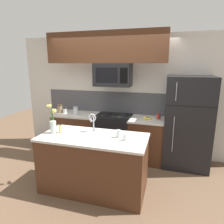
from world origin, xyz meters
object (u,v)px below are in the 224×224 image
at_px(coffee_tin, 159,116).
at_px(dish_soap_bottle, 60,129).
at_px(refrigerator, 187,122).
at_px(flower_vase, 53,124).
at_px(drinking_glass, 118,134).
at_px(sink_faucet, 93,120).
at_px(spare_glass, 125,137).
at_px(microwave, 113,75).
at_px(banana_bunch, 148,119).
at_px(storage_jar_tall, 60,109).
at_px(storage_jar_short, 76,110).
at_px(stove_range, 113,136).
at_px(storage_jar_medium, 65,111).

relative_size(coffee_tin, dish_soap_bottle, 0.67).
bearing_deg(coffee_tin, refrigerator, -3.13).
distance_m(dish_soap_bottle, flower_vase, 0.14).
bearing_deg(drinking_glass, flower_vase, -175.12).
relative_size(refrigerator, dish_soap_bottle, 10.80).
relative_size(sink_faucet, spare_glass, 3.05).
bearing_deg(refrigerator, microwave, -178.43).
xyz_separation_m(coffee_tin, sink_faucet, (-1.00, -1.09, 0.14)).
distance_m(banana_bunch, coffee_tin, 0.23).
bearing_deg(dish_soap_bottle, sink_faucet, 24.51).
distance_m(microwave, storage_jar_tall, 1.47).
xyz_separation_m(spare_glass, flower_vase, (-1.18, -0.02, 0.10)).
distance_m(storage_jar_tall, drinking_glass, 2.04).
height_order(refrigerator, storage_jar_short, refrigerator).
xyz_separation_m(stove_range, dish_soap_bottle, (-0.53, -1.26, 0.52)).
bearing_deg(coffee_tin, dish_soap_bottle, -138.35).
relative_size(storage_jar_tall, storage_jar_short, 1.12).
height_order(storage_jar_tall, flower_vase, flower_vase).
distance_m(refrigerator, storage_jar_medium, 2.63).
bearing_deg(storage_jar_short, coffee_tin, 2.83).
bearing_deg(storage_jar_tall, banana_bunch, -0.67).
bearing_deg(flower_vase, stove_range, 63.64).
distance_m(storage_jar_medium, spare_glass, 2.08).
height_order(storage_jar_medium, dish_soap_bottle, dish_soap_bottle).
xyz_separation_m(storage_jar_short, coffee_tin, (1.80, 0.09, -0.03)).
xyz_separation_m(microwave, refrigerator, (1.49, 0.04, -0.89)).
height_order(banana_bunch, coffee_tin, coffee_tin).
relative_size(stove_range, sink_faucet, 3.04).
bearing_deg(banana_bunch, storage_jar_short, 179.19).
distance_m(stove_range, coffee_tin, 1.07).
bearing_deg(storage_jar_tall, storage_jar_medium, -0.05).
distance_m(coffee_tin, dish_soap_bottle, 1.97).
distance_m(stove_range, flower_vase, 1.55).
height_order(storage_jar_short, dish_soap_bottle, storage_jar_short).
distance_m(microwave, spare_glass, 1.59).
relative_size(stove_range, refrigerator, 0.52).
bearing_deg(sink_faucet, coffee_tin, 47.62).
xyz_separation_m(storage_jar_medium, spare_glass, (1.68, -1.23, -0.01)).
xyz_separation_m(stove_range, refrigerator, (1.49, 0.02, 0.43)).
height_order(dish_soap_bottle, flower_vase, flower_vase).
xyz_separation_m(stove_range, spare_glass, (0.55, -1.27, 0.50)).
xyz_separation_m(stove_range, banana_bunch, (0.74, -0.06, 0.47)).
relative_size(storage_jar_tall, drinking_glass, 1.59).
xyz_separation_m(storage_jar_tall, storage_jar_medium, (0.12, -0.00, -0.04)).
bearing_deg(flower_vase, storage_jar_medium, 111.68).
distance_m(storage_jar_medium, flower_vase, 1.35).
bearing_deg(drinking_glass, dish_soap_bottle, -176.29).
relative_size(microwave, storage_jar_tall, 3.94).
bearing_deg(sink_faucet, drinking_glass, -17.94).
distance_m(refrigerator, storage_jar_short, 2.35).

